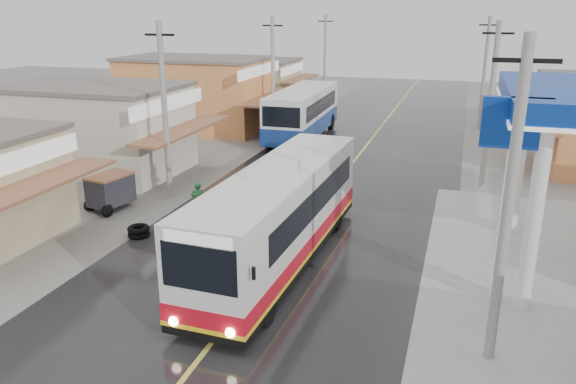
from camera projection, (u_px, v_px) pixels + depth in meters
name	position (u px, v px, depth m)	size (l,w,h in m)	color
ground	(234.00, 315.00, 16.29)	(120.00, 120.00, 0.00)	slate
road	(343.00, 175.00, 29.89)	(12.00, 90.00, 0.02)	black
centre_line	(343.00, 175.00, 29.89)	(0.15, 90.00, 0.01)	#D8CC4C
shopfronts_left	(156.00, 146.00, 36.32)	(11.00, 44.00, 5.20)	tan
utility_poles_left	(229.00, 161.00, 32.80)	(1.60, 50.00, 8.00)	gray
utility_poles_right	(481.00, 188.00, 27.90)	(1.60, 36.00, 8.00)	gray
coach_bus	(280.00, 215.00, 19.21)	(3.02, 11.71, 3.63)	silver
second_bus	(303.00, 112.00, 37.97)	(2.90, 10.07, 3.33)	silver
cyclist	(201.00, 212.00, 22.67)	(0.96, 1.90, 1.96)	black
tricycle_near	(110.00, 190.00, 24.62)	(1.69, 2.27, 1.59)	#26262D
tyre_stack	(139.00, 231.00, 21.82)	(0.86, 0.86, 0.44)	black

